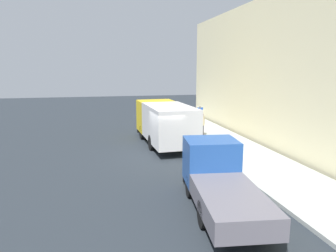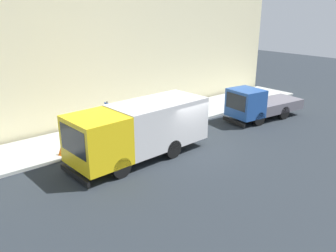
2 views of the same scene
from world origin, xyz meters
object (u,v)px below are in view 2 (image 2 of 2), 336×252
at_px(traffic_cone_orange, 62,149).
at_px(street_sign_post, 108,118).
at_px(large_utility_truck, 140,128).
at_px(small_flatbed_truck, 259,105).
at_px(pedestrian_walking, 87,128).

distance_m(traffic_cone_orange, street_sign_post, 2.95).
relative_size(traffic_cone_orange, street_sign_post, 0.24).
xyz_separation_m(large_utility_truck, small_flatbed_truck, (-0.04, -9.68, -0.52)).
distance_m(large_utility_truck, street_sign_post, 2.55).
bearing_deg(pedestrian_walking, street_sign_post, 90.40).
bearing_deg(pedestrian_walking, small_flatbed_truck, 101.40).
bearing_deg(traffic_cone_orange, large_utility_truck, -129.41).
xyz_separation_m(small_flatbed_truck, street_sign_post, (2.57, 9.99, 0.48)).
bearing_deg(small_flatbed_truck, street_sign_post, 82.14).
bearing_deg(pedestrian_walking, large_utility_truck, 50.97).
bearing_deg(street_sign_post, pedestrian_walking, 63.34).
height_order(pedestrian_walking, traffic_cone_orange, pedestrian_walking).
distance_m(pedestrian_walking, traffic_cone_orange, 1.88).
distance_m(small_flatbed_truck, traffic_cone_orange, 13.00).
distance_m(small_flatbed_truck, street_sign_post, 10.33).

